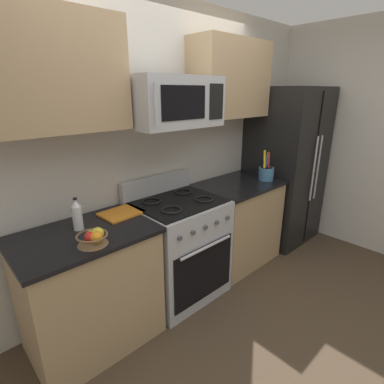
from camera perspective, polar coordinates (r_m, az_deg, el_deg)
The scene contains 14 objects.
ground_plane at distance 2.68m, azimuth 7.65°, elevation -24.38°, with size 16.00×16.00×0.00m, color #473828.
wall_back at distance 2.78m, azimuth -8.21°, elevation 7.65°, with size 8.00×0.10×2.60m, color beige.
counter_left at distance 2.40m, azimuth -18.98°, elevation -17.22°, with size 0.93×0.65×0.91m.
range_oven at distance 2.77m, azimuth -2.60°, elevation -10.51°, with size 0.76×0.70×1.09m.
counter_right at distance 3.33m, azimuth 8.60°, elevation -5.76°, with size 0.91×0.65×0.91m.
refrigerator at distance 3.87m, azimuth 17.40°, elevation 4.69°, with size 0.83×0.76×1.88m.
wall_right at distance 4.03m, azimuth 29.62°, elevation 8.87°, with size 0.10×8.00×2.60m, color beige.
microwave at distance 2.44m, azimuth -3.52°, elevation 16.92°, with size 0.76×0.44×0.39m.
upper_cabinets_left at distance 2.14m, azimuth -25.71°, elevation 20.00°, with size 0.92×0.34×0.73m.
upper_cabinets_right at distance 3.15m, azimuth 7.37°, elevation 20.67°, with size 0.90×0.34×0.73m.
utensil_crock at distance 3.32m, azimuth 14.06°, elevation 3.65°, with size 0.16×0.16×0.33m.
fruit_basket at distance 1.99m, azimuth -18.49°, elevation -8.34°, with size 0.20×0.20×0.10m.
cutting_board at distance 2.41m, azimuth -13.39°, elevation -3.95°, with size 0.31×0.25×0.02m, color orange.
bottle_vinegar at distance 2.20m, azimuth -21.22°, elevation -4.16°, with size 0.07×0.07×0.24m.
Camera 1 is at (-1.56, -1.19, 1.83)m, focal length 27.73 mm.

